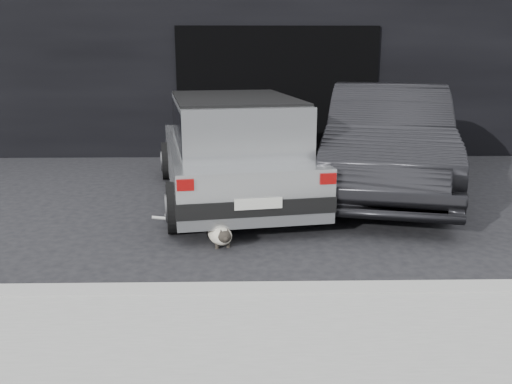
{
  "coord_description": "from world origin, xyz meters",
  "views": [
    {
      "loc": [
        0.35,
        -7.0,
        2.15
      ],
      "look_at": [
        0.47,
        -1.03,
        0.58
      ],
      "focal_mm": 38.0,
      "sensor_mm": 36.0,
      "label": 1
    }
  ],
  "objects_px": {
    "cat_siamese": "(221,235)",
    "cat_white": "(188,214)",
    "second_car": "(387,138)",
    "silver_hatchback": "(233,144)"
  },
  "relations": [
    {
      "from": "second_car",
      "to": "cat_siamese",
      "type": "height_order",
      "value": "second_car"
    },
    {
      "from": "second_car",
      "to": "cat_white",
      "type": "height_order",
      "value": "second_car"
    },
    {
      "from": "cat_siamese",
      "to": "cat_white",
      "type": "bearing_deg",
      "value": -70.38
    },
    {
      "from": "silver_hatchback",
      "to": "cat_white",
      "type": "distance_m",
      "value": 1.56
    },
    {
      "from": "silver_hatchback",
      "to": "cat_siamese",
      "type": "relative_size",
      "value": 5.91
    },
    {
      "from": "second_car",
      "to": "cat_white",
      "type": "bearing_deg",
      "value": -134.22
    },
    {
      "from": "cat_siamese",
      "to": "cat_white",
      "type": "xyz_separation_m",
      "value": [
        -0.43,
        0.63,
        0.05
      ]
    },
    {
      "from": "second_car",
      "to": "cat_siamese",
      "type": "bearing_deg",
      "value": -121.73
    },
    {
      "from": "second_car",
      "to": "cat_siamese",
      "type": "xyz_separation_m",
      "value": [
        -2.5,
        -2.49,
        -0.69
      ]
    },
    {
      "from": "silver_hatchback",
      "to": "cat_white",
      "type": "height_order",
      "value": "silver_hatchback"
    }
  ]
}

